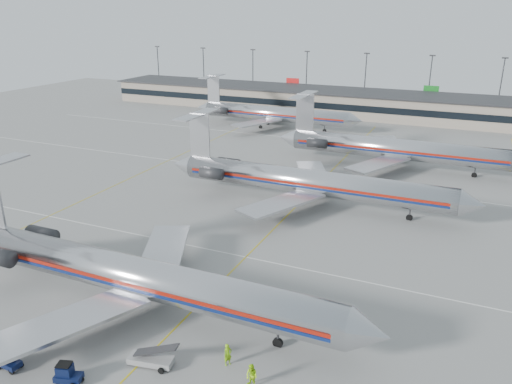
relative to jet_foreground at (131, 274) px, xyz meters
The scene contains 13 objects.
ground 7.47m from the jet_foreground, 32.92° to the left, with size 260.00×260.00×0.00m, color gray.
apron_markings 15.08m from the jet_foreground, 67.84° to the left, with size 160.00×0.15×0.02m, color silver.
terminal 101.71m from the jet_foreground, 86.88° to the left, with size 162.00×17.00×6.25m.
light_mast_row 115.83m from the jet_foreground, 87.26° to the left, with size 163.60×0.40×15.28m.
jet_foreground is the anchor object (origin of this frame).
jet_second_row 32.92m from the jet_foreground, 78.88° to the left, with size 46.30×27.26×12.12m.
jet_third_row 57.72m from the jet_foreground, 75.27° to the left, with size 44.87×27.60×12.27m.
jet_back_row 79.64m from the jet_foreground, 102.66° to the left, with size 42.65×26.23×11.66m.
tug_left 12.08m from the jet_foreground, 108.36° to the right, with size 2.04×1.11×1.62m.
tug_center 11.03m from the jet_foreground, 80.25° to the right, with size 2.25×1.59×1.66m.
belt_loader 9.51m from the jet_foreground, 43.98° to the right, with size 4.39×1.96×2.26m.
ramp_worker_near 12.87m from the jet_foreground, 17.39° to the right, with size 0.69×0.45×1.90m, color #7FC112.
ramp_worker_far 15.93m from the jet_foreground, 19.65° to the right, with size 0.96×0.75×1.97m, color #B2F116.
Camera 1 is at (21.82, -36.40, 26.65)m, focal length 35.00 mm.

